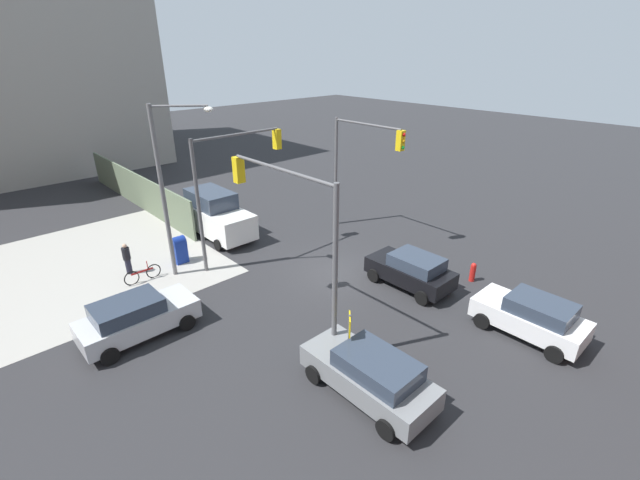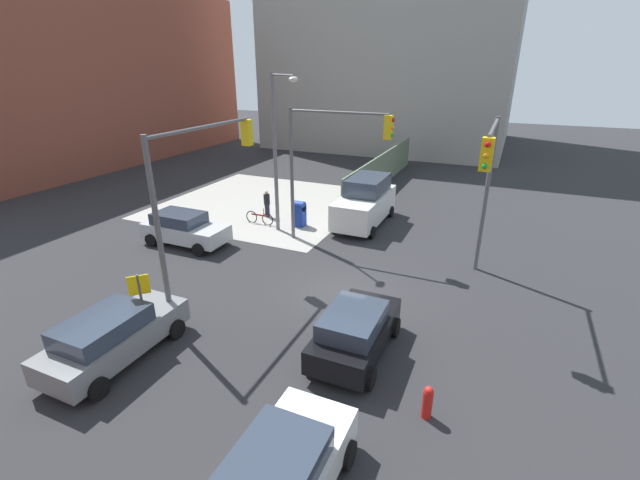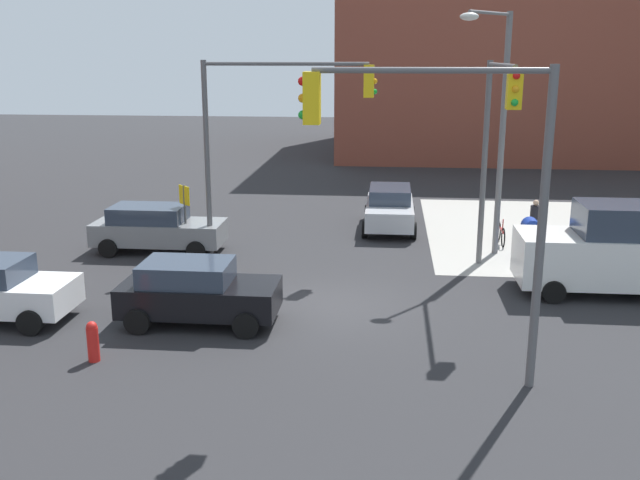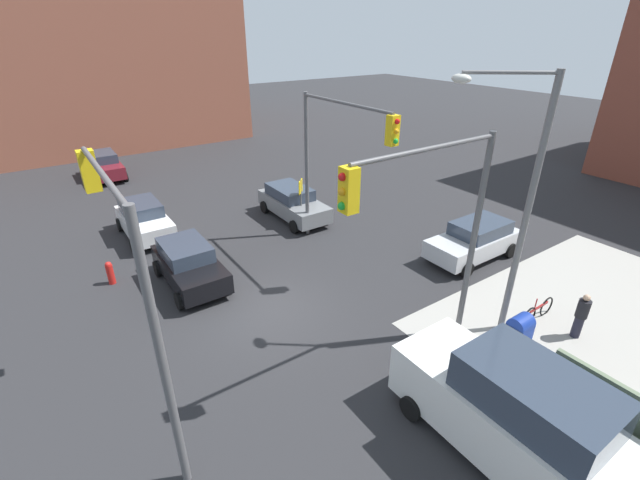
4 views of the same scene
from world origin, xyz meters
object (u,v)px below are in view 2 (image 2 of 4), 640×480
traffic_signal_se_corner (487,176)px  van_white_delivery (365,202)px  bicycle_leaning_on_fence (260,218)px  traffic_signal_nw_corner (199,181)px  fire_hydrant (428,402)px  hatchback_silver (184,228)px  traffic_signal_ne_corner (328,152)px  street_lamp_corner (278,144)px  pedestrian_crossing (267,203)px  coupe_black (355,330)px  mailbox_blue (299,213)px  sedan_white (280,476)px  smokestack (184,72)px  hatchback_gray (113,335)px

traffic_signal_se_corner → van_white_delivery: size_ratio=1.20×
bicycle_leaning_on_fence → traffic_signal_nw_corner: bearing=-161.2°
traffic_signal_nw_corner → bicycle_leaning_on_fence: 9.42m
fire_hydrant → hatchback_silver: bearing=63.7°
traffic_signal_ne_corner → street_lamp_corner: 2.96m
van_white_delivery → traffic_signal_nw_corner: bearing=165.4°
street_lamp_corner → van_white_delivery: size_ratio=1.48×
traffic_signal_ne_corner → pedestrian_crossing: size_ratio=4.09×
traffic_signal_se_corner → coupe_black: size_ratio=1.64×
traffic_signal_se_corner → street_lamp_corner: street_lamp_corner is taller
traffic_signal_ne_corner → street_lamp_corner: (0.47, 2.92, 0.10)m
hatchback_silver → van_white_delivery: bearing=-48.1°
mailbox_blue → street_lamp_corner: bearing=157.5°
coupe_black → sedan_white: size_ratio=0.99×
coupe_black → hatchback_silver: bearing=65.6°
traffic_signal_se_corner → bicycle_leaning_on_fence: 12.79m
fire_hydrant → mailbox_blue: bearing=39.4°
street_lamp_corner → hatchback_silver: bearing=134.3°
bicycle_leaning_on_fence → van_white_delivery: bearing=-65.7°
sedan_white → smokestack: bearing=41.6°
bicycle_leaning_on_fence → street_lamp_corner: bearing=-110.3°
traffic_signal_ne_corner → street_lamp_corner: bearing=80.8°
van_white_delivery → bicycle_leaning_on_fence: 5.99m
smokestack → hatchback_gray: smokestack is taller
hatchback_silver → sedan_white: size_ratio=1.07×
mailbox_blue → coupe_black: (-9.50, -6.65, 0.08)m
coupe_black → bicycle_leaning_on_fence: 12.56m
smokestack → coupe_black: size_ratio=3.77×
smokestack → sedan_white: bearing=-138.4°
hatchback_gray → pedestrian_crossing: size_ratio=2.81×
smokestack → van_white_delivery: (-19.43, -28.20, -6.21)m
traffic_signal_ne_corner → mailbox_blue: bearing=54.9°
street_lamp_corner → van_white_delivery: street_lamp_corner is taller
hatchback_gray → bicycle_leaning_on_fence: size_ratio=2.55×
fire_hydrant → pedestrian_crossing: size_ratio=0.59×
sedan_white → bicycle_leaning_on_fence: 16.91m
hatchback_gray → fire_hydrant: bearing=-80.7°
traffic_signal_nw_corner → pedestrian_crossing: 10.32m
traffic_signal_nw_corner → street_lamp_corner: size_ratio=0.81×
traffic_signal_nw_corner → street_lamp_corner: 7.38m
traffic_signal_nw_corner → street_lamp_corner: (7.31, 1.01, 0.06)m
traffic_signal_se_corner → mailbox_blue: bearing=69.6°
fire_hydrant → bicycle_leaning_on_fence: bicycle_leaning_on_fence is taller
hatchback_silver → bicycle_leaning_on_fence: (4.05, -1.83, -0.50)m
hatchback_gray → sedan_white: size_ratio=1.12×
hatchback_silver → van_white_delivery: (6.49, -7.22, 0.44)m
smokestack → traffic_signal_ne_corner: (-22.97, -27.42, -2.88)m
coupe_black → sedan_white: same height
traffic_signal_se_corner → traffic_signal_ne_corner: 7.32m
traffic_signal_ne_corner → street_lamp_corner: size_ratio=0.81×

